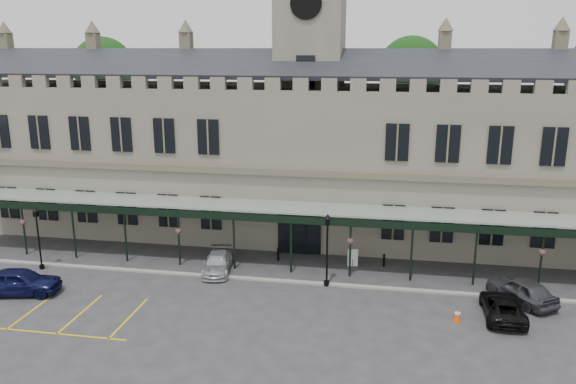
% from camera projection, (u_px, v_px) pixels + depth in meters
% --- Properties ---
extents(ground, '(140.00, 140.00, 0.00)m').
position_uv_depth(ground, '(270.00, 321.00, 31.62)').
color(ground, '#2F2E31').
extents(station_building, '(60.00, 10.36, 17.30)m').
position_uv_depth(station_building, '(309.00, 156.00, 45.17)').
color(station_building, '#6C655A').
rests_on(station_building, ground).
extents(clock_tower, '(5.60, 5.60, 24.80)m').
position_uv_depth(clock_tower, '(310.00, 72.00, 43.58)').
color(clock_tower, '#6C655A').
rests_on(clock_tower, ground).
extents(canopy, '(50.00, 4.10, 4.30)m').
position_uv_depth(canopy, '(292.00, 238.00, 38.14)').
color(canopy, '#8C9E93').
rests_on(canopy, ground).
extents(kerb, '(60.00, 0.40, 0.12)m').
position_uv_depth(kerb, '(287.00, 281.00, 36.85)').
color(kerb, gray).
rests_on(kerb, ground).
extents(parking_markings, '(16.00, 6.00, 0.01)m').
position_uv_depth(parking_markings, '(28.00, 313.00, 32.53)').
color(parking_markings, gold).
rests_on(parking_markings, ground).
extents(tree_behind_left, '(6.00, 6.00, 16.00)m').
position_uv_depth(tree_behind_left, '(104.00, 69.00, 55.92)').
color(tree_behind_left, '#332314').
rests_on(tree_behind_left, ground).
extents(tree_behind_mid, '(6.00, 6.00, 16.00)m').
position_uv_depth(tree_behind_mid, '(411.00, 72.00, 50.91)').
color(tree_behind_mid, '#332314').
rests_on(tree_behind_mid, ground).
extents(lamp_post_left, '(0.42, 0.42, 4.48)m').
position_uv_depth(lamp_post_left, '(38.00, 233.00, 38.42)').
color(lamp_post_left, black).
rests_on(lamp_post_left, ground).
extents(lamp_post_mid, '(0.46, 0.46, 4.86)m').
position_uv_depth(lamp_post_mid, '(327.00, 244.00, 35.62)').
color(lamp_post_mid, black).
rests_on(lamp_post_mid, ground).
extents(traffic_cone, '(0.47, 0.47, 0.75)m').
position_uv_depth(traffic_cone, '(457.00, 315.00, 31.53)').
color(traffic_cone, '#E54307').
rests_on(traffic_cone, ground).
extents(sign_board, '(0.73, 0.18, 1.25)m').
position_uv_depth(sign_board, '(353.00, 258.00, 39.41)').
color(sign_board, black).
rests_on(sign_board, ground).
extents(bollard_left, '(0.17, 0.17, 0.94)m').
position_uv_depth(bollard_left, '(278.00, 254.00, 40.52)').
color(bollard_left, black).
rests_on(bollard_left, ground).
extents(bollard_right, '(0.16, 0.16, 0.90)m').
position_uv_depth(bollard_right, '(384.00, 261.00, 39.37)').
color(bollard_right, black).
rests_on(bollard_right, ground).
extents(car_left_a, '(5.21, 2.90, 1.68)m').
position_uv_depth(car_left_a, '(20.00, 281.00, 34.90)').
color(car_left_a, '#0C0F37').
rests_on(car_left_a, ground).
extents(car_taxi, '(2.41, 4.52, 1.25)m').
position_uv_depth(car_taxi, '(217.00, 263.00, 38.47)').
color(car_taxi, '#A8ABB0').
rests_on(car_taxi, ground).
extents(car_van, '(2.18, 4.63, 1.28)m').
position_uv_depth(car_van, '(503.00, 307.00, 31.96)').
color(car_van, black).
rests_on(car_van, ground).
extents(car_right_a, '(4.07, 4.79, 1.55)m').
position_uv_depth(car_right_a, '(521.00, 290.00, 33.87)').
color(car_right_a, '#373A3F').
rests_on(car_right_a, ground).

